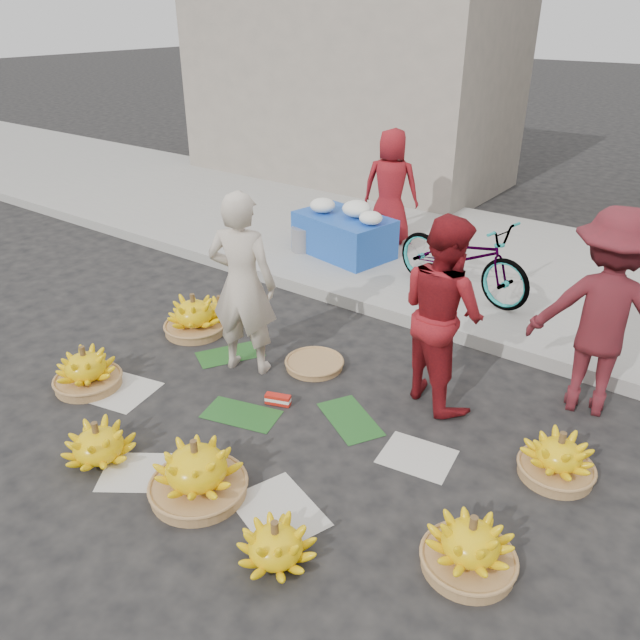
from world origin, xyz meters
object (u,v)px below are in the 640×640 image
Objects in this scene: banana_bunch_4 at (470,546)px; vendor_cream at (243,285)px; banana_bunch_0 at (86,370)px; flower_table at (344,232)px; bicycle at (463,256)px.

vendor_cream is (-2.76, 0.99, 0.71)m from banana_bunch_4.
banana_bunch_0 is 0.92× the size of banana_bunch_4.
vendor_cream is 3.02m from flower_table.
banana_bunch_0 is at bearing -177.81° from banana_bunch_4.
vendor_cream reaches higher than flower_table.
banana_bunch_4 is at bearing 140.09° from vendor_cream.
banana_bunch_4 is 0.37× the size of bicycle.
bicycle reaches higher than banana_bunch_0.
banana_bunch_4 is 0.46× the size of flower_table.
banana_bunch_0 is 3.72m from banana_bunch_4.
flower_table is at bearing 132.86° from banana_bunch_4.
banana_bunch_0 is 0.34× the size of vendor_cream.
vendor_cream is (0.96, 1.13, 0.70)m from banana_bunch_0.
vendor_cream is 1.25× the size of flower_table.
vendor_cream is at bearing 169.11° from bicycle.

